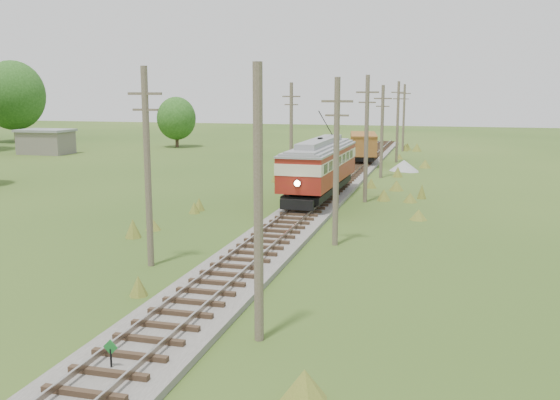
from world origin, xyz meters
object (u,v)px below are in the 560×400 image
(switch_marker, at_px, (111,354))
(streetcar, at_px, (320,164))
(gondola, at_px, (363,145))
(gravel_pile, at_px, (405,166))

(switch_marker, bearing_deg, streetcar, 89.60)
(switch_marker, distance_m, gondola, 52.92)
(streetcar, xyz_separation_m, gondola, (0.00, 24.04, -0.71))
(switch_marker, bearing_deg, gondola, 89.78)
(switch_marker, distance_m, streetcar, 28.94)
(switch_marker, relative_size, streetcar, 0.08)
(gondola, bearing_deg, streetcar, -98.84)
(streetcar, distance_m, gravel_pile, 19.98)
(gondola, bearing_deg, switch_marker, -99.06)
(streetcar, xyz_separation_m, gravel_pile, (4.82, 19.26, -2.25))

